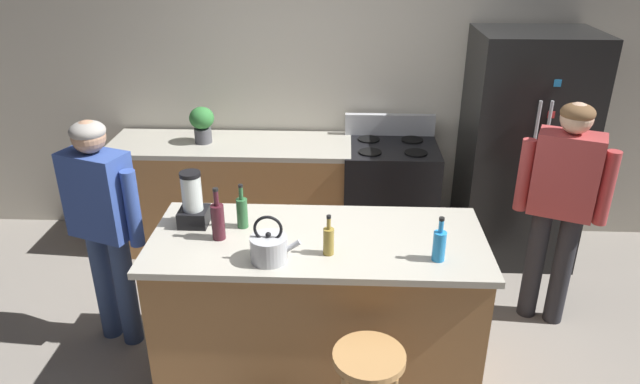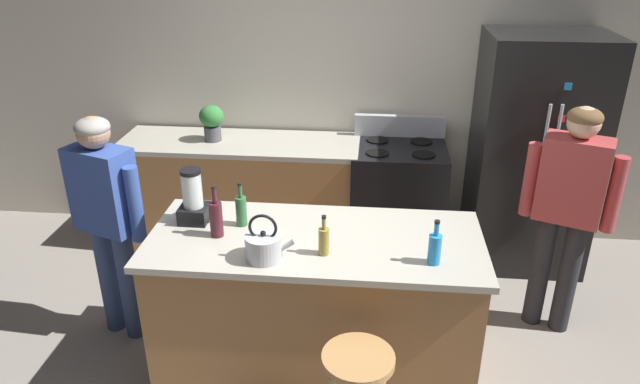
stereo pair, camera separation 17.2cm
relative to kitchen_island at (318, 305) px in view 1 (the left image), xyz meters
The scene contains 16 objects.
ground_plane 0.48m from the kitchen_island, ahead, with size 14.00×14.00×0.00m, color gray.
back_wall 2.14m from the kitchen_island, 90.00° to the left, with size 8.00×0.10×2.70m, color beige.
kitchen_island is the anchor object (origin of this frame).
back_counter_run 1.74m from the kitchen_island, 117.30° to the left, with size 2.00×0.64×0.95m.
refrigerator 2.22m from the kitchen_island, 43.71° to the left, with size 0.90×0.73×1.88m.
stove_range 1.61m from the kitchen_island, 70.84° to the left, with size 0.76×0.65×1.13m.
person_by_island_left 1.45m from the kitchen_island, behind, with size 0.58×0.34×1.56m.
person_by_sink_right 1.76m from the kitchen_island, 20.51° to the left, with size 0.58×0.36×1.60m.
bar_stool 0.75m from the kitchen_island, 67.71° to the right, with size 0.36×0.36×0.70m.
potted_plant 1.96m from the kitchen_island, 123.25° to the left, with size 0.20×0.20×0.30m.
blender_appliance 0.98m from the kitchen_island, behind, with size 0.17×0.17×0.34m.
bottle_vinegar 0.59m from the kitchen_island, 69.19° to the right, with size 0.06×0.06×0.24m.
bottle_olive_oil 0.74m from the kitchen_island, 166.22° to the left, with size 0.07×0.07×0.28m.
bottle_soda 0.89m from the kitchen_island, 18.02° to the right, with size 0.07×0.07×0.26m.
bottle_wine 0.82m from the kitchen_island, behind, with size 0.08×0.08×0.32m.
tea_kettle 0.66m from the kitchen_island, 134.08° to the right, with size 0.28×0.20×0.27m.
Camera 1 is at (0.14, -2.91, 2.60)m, focal length 32.51 mm.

